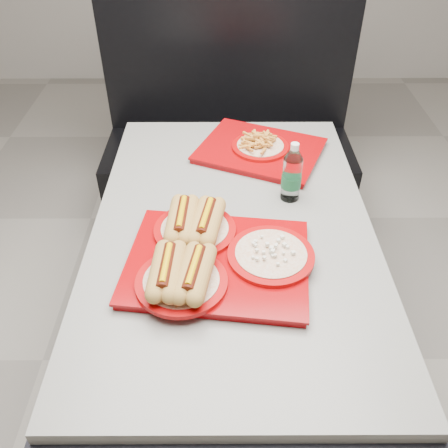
{
  "coord_description": "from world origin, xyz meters",
  "views": [
    {
      "loc": [
        -0.03,
        -1.18,
        1.73
      ],
      "look_at": [
        -0.03,
        -0.1,
        0.83
      ],
      "focal_mm": 38.0,
      "sensor_mm": 36.0,
      "label": 1
    }
  ],
  "objects_px": {
    "tray_near": "(210,254)",
    "tray_far": "(260,148)",
    "diner_table": "(232,260)",
    "booth_bench": "(228,146)",
    "water_bottle": "(292,175)"
  },
  "relations": [
    {
      "from": "tray_near",
      "to": "tray_far",
      "type": "height_order",
      "value": "tray_near"
    },
    {
      "from": "diner_table",
      "to": "tray_near",
      "type": "bearing_deg",
      "value": -110.16
    },
    {
      "from": "tray_near",
      "to": "tray_far",
      "type": "xyz_separation_m",
      "value": [
        0.18,
        0.62,
        -0.02
      ]
    },
    {
      "from": "booth_bench",
      "to": "tray_far",
      "type": "bearing_deg",
      "value": -80.1
    },
    {
      "from": "tray_near",
      "to": "water_bottle",
      "type": "distance_m",
      "value": 0.43
    },
    {
      "from": "tray_near",
      "to": "tray_far",
      "type": "bearing_deg",
      "value": 73.56
    },
    {
      "from": "diner_table",
      "to": "booth_bench",
      "type": "relative_size",
      "value": 1.05
    },
    {
      "from": "booth_bench",
      "to": "water_bottle",
      "type": "bearing_deg",
      "value": -78.19
    },
    {
      "from": "tray_far",
      "to": "diner_table",
      "type": "bearing_deg",
      "value": -104.77
    },
    {
      "from": "booth_bench",
      "to": "water_bottle",
      "type": "xyz_separation_m",
      "value": [
        0.2,
        -0.95,
        0.44
      ]
    },
    {
      "from": "booth_bench",
      "to": "water_bottle",
      "type": "height_order",
      "value": "booth_bench"
    },
    {
      "from": "booth_bench",
      "to": "tray_near",
      "type": "xyz_separation_m",
      "value": [
        -0.07,
        -1.28,
        0.39
      ]
    },
    {
      "from": "diner_table",
      "to": "tray_far",
      "type": "height_order",
      "value": "tray_far"
    },
    {
      "from": "booth_bench",
      "to": "diner_table",
      "type": "bearing_deg",
      "value": -90.0
    },
    {
      "from": "diner_table",
      "to": "tray_far",
      "type": "distance_m",
      "value": 0.49
    }
  ]
}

